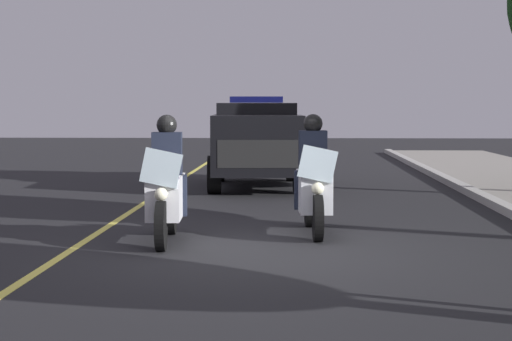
% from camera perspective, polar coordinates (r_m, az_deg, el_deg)
% --- Properties ---
extents(ground_plane, '(80.00, 80.00, 0.00)m').
position_cam_1_polar(ground_plane, '(11.34, -0.39, -5.18)').
color(ground_plane, black).
extents(lane_stripe_center, '(48.00, 0.12, 0.01)m').
position_cam_1_polar(lane_stripe_center, '(11.67, -11.69, -4.98)').
color(lane_stripe_center, '#E0D14C').
rests_on(lane_stripe_center, ground).
extents(police_motorcycle_lead_left, '(2.14, 0.60, 1.72)m').
position_cam_1_polar(police_motorcycle_lead_left, '(12.08, -5.76, -1.28)').
color(police_motorcycle_lead_left, black).
rests_on(police_motorcycle_lead_left, ground).
extents(police_motorcycle_lead_right, '(2.14, 0.60, 1.72)m').
position_cam_1_polar(police_motorcycle_lead_right, '(12.84, 3.70, -0.95)').
color(police_motorcycle_lead_right, black).
rests_on(police_motorcycle_lead_right, ground).
extents(police_suv, '(5.00, 2.30, 2.05)m').
position_cam_1_polar(police_suv, '(20.25, 0.02, 1.96)').
color(police_suv, black).
rests_on(police_suv, ground).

